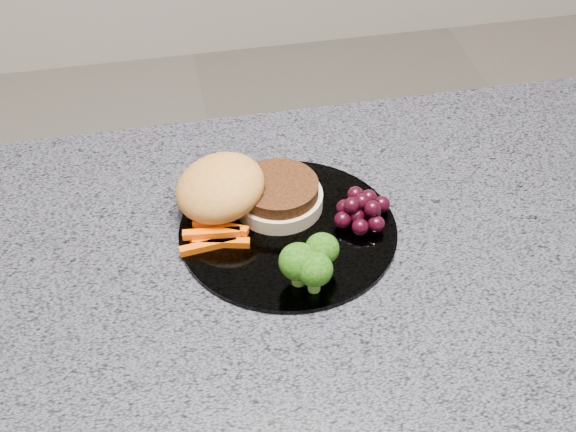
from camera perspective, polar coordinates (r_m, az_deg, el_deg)
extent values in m
cube|color=#55545F|center=(0.94, 2.48, -3.88)|extent=(1.20, 0.60, 0.04)
cylinder|color=white|center=(0.95, 0.00, -1.02)|extent=(0.26, 0.26, 0.01)
cylinder|color=#CCB990|center=(0.98, -0.70, 1.18)|extent=(0.11, 0.11, 0.02)
cylinder|color=#48240D|center=(0.97, -0.70, 1.99)|extent=(0.10, 0.10, 0.02)
ellipsoid|color=#C97A32|center=(0.96, -4.83, 1.69)|extent=(0.11, 0.11, 0.06)
cube|color=#F95A04|center=(0.94, -5.03, -1.34)|extent=(0.07, 0.01, 0.01)
cube|color=#F95A04|center=(0.93, -4.78, -1.88)|extent=(0.07, 0.02, 0.01)
cube|color=#F95A04|center=(0.93, -5.72, -2.11)|extent=(0.07, 0.02, 0.01)
cube|color=#F95A04|center=(0.94, -4.81, -0.77)|extent=(0.06, 0.04, 0.01)
cube|color=#F95A04|center=(0.93, -5.46, -1.24)|extent=(0.07, 0.02, 0.01)
cylinder|color=#5C9235|center=(0.88, 0.76, -4.33)|extent=(0.02, 0.02, 0.02)
ellipsoid|color=#133A07|center=(0.87, 0.77, -3.26)|extent=(0.04, 0.04, 0.04)
cylinder|color=#5C9235|center=(0.90, 2.41, -3.31)|extent=(0.01, 0.01, 0.02)
ellipsoid|color=#133A07|center=(0.89, 2.45, -2.34)|extent=(0.04, 0.04, 0.03)
cylinder|color=#5C9235|center=(0.88, 1.87, -4.82)|extent=(0.01, 0.01, 0.02)
ellipsoid|color=#133A07|center=(0.86, 1.91, -3.81)|extent=(0.04, 0.04, 0.04)
sphere|color=black|center=(0.96, 4.90, 0.01)|extent=(0.02, 0.02, 0.02)
sphere|color=black|center=(0.96, 6.03, 0.22)|extent=(0.02, 0.02, 0.02)
sphere|color=black|center=(0.97, 5.40, 0.88)|extent=(0.02, 0.02, 0.02)
sphere|color=black|center=(0.97, 4.04, 0.59)|extent=(0.02, 0.02, 0.02)
sphere|color=black|center=(0.95, 3.90, -0.29)|extent=(0.02, 0.02, 0.02)
sphere|color=black|center=(0.94, 5.16, -0.78)|extent=(0.02, 0.02, 0.02)
sphere|color=black|center=(0.95, 6.30, -0.57)|extent=(0.02, 0.02, 0.02)
sphere|color=black|center=(0.98, 6.68, 0.84)|extent=(0.02, 0.02, 0.02)
sphere|color=black|center=(0.95, 5.29, 1.05)|extent=(0.02, 0.02, 0.02)
sphere|color=black|center=(0.95, 4.55, 0.77)|extent=(0.02, 0.02, 0.02)
sphere|color=black|center=(0.95, 6.03, 0.54)|extent=(0.02, 0.02, 0.02)
sphere|color=black|center=(0.96, 4.81, 1.54)|extent=(0.02, 0.02, 0.02)
sphere|color=black|center=(0.96, 5.76, 1.32)|extent=(0.02, 0.02, 0.02)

